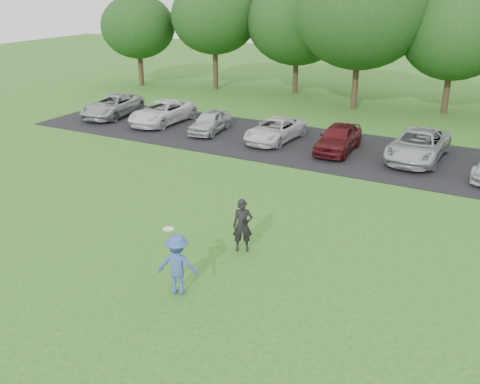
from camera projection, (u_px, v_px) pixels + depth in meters
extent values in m
plane|color=#2F661D|center=(175.00, 283.00, 13.76)|extent=(100.00, 100.00, 0.00)
cube|color=black|center=(339.00, 150.00, 24.38)|extent=(32.00, 6.50, 0.03)
imported|color=#3A57A6|center=(178.00, 264.00, 13.06)|extent=(1.16, 0.89, 1.59)
cylinder|color=white|center=(168.00, 229.00, 12.76)|extent=(0.27, 0.27, 0.07)
imported|color=black|center=(243.00, 226.00, 15.14)|extent=(0.68, 0.61, 1.57)
cube|color=black|center=(245.00, 222.00, 14.83)|extent=(0.17, 0.16, 0.10)
imported|color=#A8ABAF|center=(112.00, 106.00, 30.19)|extent=(2.52, 4.51, 1.19)
imported|color=white|center=(162.00, 112.00, 28.71)|extent=(2.09, 4.32, 1.19)
imported|color=silver|center=(210.00, 122.00, 27.02)|extent=(1.68, 3.33, 1.09)
imported|color=silver|center=(275.00, 130.00, 25.57)|extent=(2.02, 3.93, 1.06)
imported|color=#521117|center=(338.00, 138.00, 23.98)|extent=(1.60, 3.71, 1.25)
imported|color=#B4B7BC|center=(418.00, 145.00, 22.90)|extent=(2.23, 4.57, 1.25)
cylinder|color=#38281C|center=(141.00, 70.00, 38.95)|extent=(0.36, 0.36, 2.20)
ellipsoid|color=#214C19|center=(138.00, 27.00, 37.81)|extent=(5.20, 5.20, 4.42)
cylinder|color=#38281C|center=(216.00, 70.00, 37.57)|extent=(0.36, 0.36, 2.70)
ellipsoid|color=#214C19|center=(215.00, 16.00, 36.24)|extent=(5.94, 5.94, 5.05)
cylinder|color=#38281C|center=(295.00, 77.00, 36.38)|extent=(0.36, 0.36, 2.20)
ellipsoid|color=#214C19|center=(298.00, 21.00, 35.04)|extent=(6.68, 6.68, 5.68)
cylinder|color=#38281C|center=(355.00, 86.00, 31.79)|extent=(0.36, 0.36, 2.70)
ellipsoid|color=#214C19|center=(361.00, 13.00, 30.25)|extent=(7.42, 7.42, 6.31)
cylinder|color=#38281C|center=(446.00, 94.00, 30.82)|extent=(0.36, 0.36, 2.20)
ellipsoid|color=#214C19|center=(455.00, 36.00, 29.61)|extent=(5.76, 5.76, 4.90)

